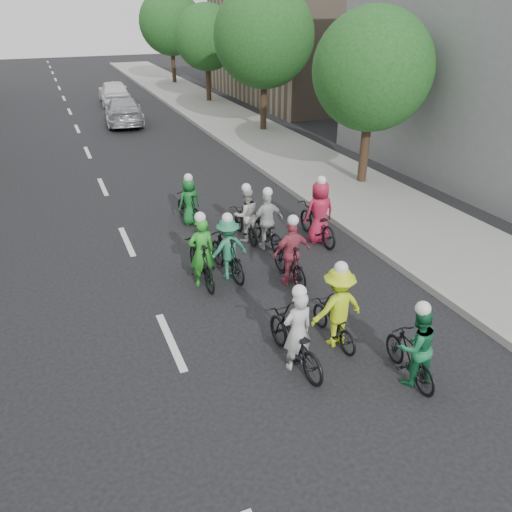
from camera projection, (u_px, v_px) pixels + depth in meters
ground at (171, 341)px, 9.88m from camera, size 120.00×120.00×0.00m
sidewalk_right at (299, 161)px, 20.81m from camera, size 4.00×80.00×0.15m
curb_right at (256, 166)px, 20.13m from camera, size 0.18×80.00×0.18m
bldg_se at (312, 35)px, 33.27m from camera, size 10.00×14.00×8.00m
tree_r_0 at (372, 70)px, 16.52m from camera, size 4.00×4.00×5.97m
tree_r_1 at (264, 36)px, 23.66m from camera, size 4.80×4.80×6.93m
tree_r_2 at (206, 38)px, 31.29m from camera, size 4.00×4.00×5.97m
tree_r_3 at (171, 23)px, 38.42m from camera, size 4.80×4.80×6.93m
cyclist_0 at (295, 339)px, 9.01m from camera, size 0.77×1.92×1.73m
cyclist_1 at (413, 351)px, 8.63m from camera, size 0.77×1.51×1.65m
cyclist_2 at (336, 313)px, 9.57m from camera, size 1.09×1.53×1.81m
cyclist_3 at (291, 258)px, 11.69m from camera, size 0.94×1.70×1.75m
cyclist_4 at (318, 219)px, 13.75m from camera, size 0.86×1.97×1.91m
cyclist_5 at (201, 259)px, 11.64m from camera, size 0.63×1.84×1.85m
cyclist_6 at (246, 220)px, 13.86m from camera, size 0.74×1.62×1.67m
cyclist_7 at (228, 252)px, 11.95m from camera, size 1.05×1.85×1.68m
cyclist_8 at (266, 227)px, 13.44m from camera, size 0.96×1.79×1.73m
cyclist_9 at (189, 205)px, 14.90m from camera, size 0.77×1.63×1.57m
follow_car_lead at (124, 111)px, 27.05m from camera, size 2.51×4.98×1.39m
follow_car_trail at (114, 92)px, 32.22m from camera, size 2.04×4.56×1.52m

